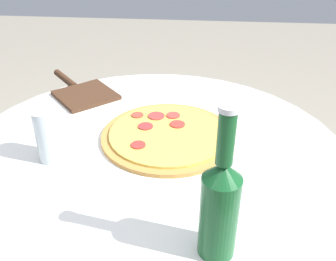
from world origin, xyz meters
name	(u,v)px	position (x,y,z in m)	size (l,w,h in m)	color
table	(154,211)	(0.00, 0.00, 0.54)	(0.93, 0.93, 0.73)	silver
pizza	(168,135)	(-0.03, -0.06, 0.74)	(0.33, 0.33, 0.02)	#B77F3D
beer_bottle	(220,204)	(-0.14, 0.29, 0.83)	(0.06, 0.06, 0.27)	#144C23
pizza_paddle	(82,92)	(0.26, -0.28, 0.74)	(0.27, 0.28, 0.02)	#422819
drinking_glass	(49,135)	(0.22, 0.05, 0.79)	(0.06, 0.06, 0.12)	silver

